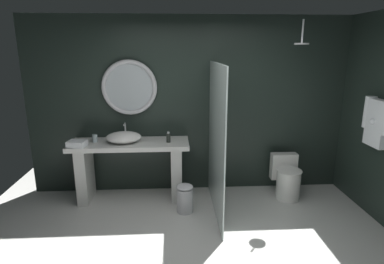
{
  "coord_description": "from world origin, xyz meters",
  "views": [
    {
      "loc": [
        -0.28,
        -2.81,
        2.14
      ],
      "look_at": [
        -0.06,
        0.89,
        1.17
      ],
      "focal_mm": 29.89,
      "sensor_mm": 36.0,
      "label": 1
    }
  ],
  "objects_px": {
    "soap_dispenser": "(168,138)",
    "rain_shower_head": "(302,41)",
    "vessel_sink": "(124,137)",
    "round_wall_mirror": "(129,88)",
    "waste_bin": "(185,198)",
    "hanging_bathrobe": "(378,120)",
    "folded_hand_towel": "(77,144)",
    "tumbler_cup": "(95,138)",
    "toilet": "(287,179)"
  },
  "relations": [
    {
      "from": "tumbler_cup",
      "to": "soap_dispenser",
      "type": "relative_size",
      "value": 0.69
    },
    {
      "from": "toilet",
      "to": "waste_bin",
      "type": "relative_size",
      "value": 1.56
    },
    {
      "from": "soap_dispenser",
      "to": "rain_shower_head",
      "type": "bearing_deg",
      "value": -3.58
    },
    {
      "from": "toilet",
      "to": "waste_bin",
      "type": "bearing_deg",
      "value": -166.25
    },
    {
      "from": "toilet",
      "to": "folded_hand_towel",
      "type": "bearing_deg",
      "value": -178.03
    },
    {
      "from": "rain_shower_head",
      "to": "hanging_bathrobe",
      "type": "xyz_separation_m",
      "value": [
        0.81,
        -0.57,
        -0.93
      ]
    },
    {
      "from": "soap_dispenser",
      "to": "toilet",
      "type": "distance_m",
      "value": 1.84
    },
    {
      "from": "rain_shower_head",
      "to": "hanging_bathrobe",
      "type": "relative_size",
      "value": 0.49
    },
    {
      "from": "hanging_bathrobe",
      "to": "folded_hand_towel",
      "type": "xyz_separation_m",
      "value": [
        -3.78,
        0.54,
        -0.39
      ]
    },
    {
      "from": "vessel_sink",
      "to": "waste_bin",
      "type": "height_order",
      "value": "vessel_sink"
    },
    {
      "from": "tumbler_cup",
      "to": "waste_bin",
      "type": "distance_m",
      "value": 1.52
    },
    {
      "from": "round_wall_mirror",
      "to": "rain_shower_head",
      "type": "xyz_separation_m",
      "value": [
        2.3,
        -0.42,
        0.63
      ]
    },
    {
      "from": "hanging_bathrobe",
      "to": "rain_shower_head",
      "type": "bearing_deg",
      "value": 144.92
    },
    {
      "from": "soap_dispenser",
      "to": "waste_bin",
      "type": "height_order",
      "value": "soap_dispenser"
    },
    {
      "from": "waste_bin",
      "to": "hanging_bathrobe",
      "type": "bearing_deg",
      "value": -6.48
    },
    {
      "from": "vessel_sink",
      "to": "round_wall_mirror",
      "type": "xyz_separation_m",
      "value": [
        0.08,
        0.27,
        0.66
      ]
    },
    {
      "from": "waste_bin",
      "to": "soap_dispenser",
      "type": "bearing_deg",
      "value": 117.22
    },
    {
      "from": "round_wall_mirror",
      "to": "rain_shower_head",
      "type": "relative_size",
      "value": 2.52
    },
    {
      "from": "tumbler_cup",
      "to": "folded_hand_towel",
      "type": "bearing_deg",
      "value": -130.83
    },
    {
      "from": "vessel_sink",
      "to": "soap_dispenser",
      "type": "bearing_deg",
      "value": -3.06
    },
    {
      "from": "rain_shower_head",
      "to": "hanging_bathrobe",
      "type": "distance_m",
      "value": 1.36
    },
    {
      "from": "waste_bin",
      "to": "folded_hand_towel",
      "type": "xyz_separation_m",
      "value": [
        -1.43,
        0.27,
        0.7
      ]
    },
    {
      "from": "toilet",
      "to": "folded_hand_towel",
      "type": "xyz_separation_m",
      "value": [
        -2.95,
        -0.1,
        0.62
      ]
    },
    {
      "from": "waste_bin",
      "to": "tumbler_cup",
      "type": "bearing_deg",
      "value": 158.64
    },
    {
      "from": "vessel_sink",
      "to": "hanging_bathrobe",
      "type": "xyz_separation_m",
      "value": [
        3.18,
        -0.71,
        0.36
      ]
    },
    {
      "from": "soap_dispenser",
      "to": "hanging_bathrobe",
      "type": "bearing_deg",
      "value": -14.81
    },
    {
      "from": "tumbler_cup",
      "to": "soap_dispenser",
      "type": "distance_m",
      "value": 1.04
    },
    {
      "from": "soap_dispenser",
      "to": "hanging_bathrobe",
      "type": "xyz_separation_m",
      "value": [
        2.56,
        -0.68,
        0.37
      ]
    },
    {
      "from": "hanging_bathrobe",
      "to": "vessel_sink",
      "type": "bearing_deg",
      "value": 167.43
    },
    {
      "from": "folded_hand_towel",
      "to": "round_wall_mirror",
      "type": "bearing_deg",
      "value": 33.68
    },
    {
      "from": "round_wall_mirror",
      "to": "waste_bin",
      "type": "bearing_deg",
      "value": -43.36
    },
    {
      "from": "round_wall_mirror",
      "to": "toilet",
      "type": "bearing_deg",
      "value": -8.66
    },
    {
      "from": "soap_dispenser",
      "to": "hanging_bathrobe",
      "type": "distance_m",
      "value": 2.67
    },
    {
      "from": "soap_dispenser",
      "to": "waste_bin",
      "type": "bearing_deg",
      "value": -62.78
    },
    {
      "from": "toilet",
      "to": "folded_hand_towel",
      "type": "distance_m",
      "value": 3.01
    },
    {
      "from": "tumbler_cup",
      "to": "rain_shower_head",
      "type": "distance_m",
      "value": 3.08
    },
    {
      "from": "hanging_bathrobe",
      "to": "waste_bin",
      "type": "distance_m",
      "value": 2.61
    },
    {
      "from": "tumbler_cup",
      "to": "hanging_bathrobe",
      "type": "distance_m",
      "value": 3.69
    },
    {
      "from": "waste_bin",
      "to": "round_wall_mirror",
      "type": "bearing_deg",
      "value": 136.64
    },
    {
      "from": "rain_shower_head",
      "to": "folded_hand_towel",
      "type": "bearing_deg",
      "value": -179.41
    },
    {
      "from": "hanging_bathrobe",
      "to": "waste_bin",
      "type": "height_order",
      "value": "hanging_bathrobe"
    },
    {
      "from": "vessel_sink",
      "to": "soap_dispenser",
      "type": "relative_size",
      "value": 3.21
    },
    {
      "from": "toilet",
      "to": "hanging_bathrobe",
      "type": "bearing_deg",
      "value": -37.49
    },
    {
      "from": "round_wall_mirror",
      "to": "waste_bin",
      "type": "distance_m",
      "value": 1.74
    },
    {
      "from": "soap_dispenser",
      "to": "rain_shower_head",
      "type": "xyz_separation_m",
      "value": [
        1.75,
        -0.11,
        1.3
      ]
    },
    {
      "from": "rain_shower_head",
      "to": "toilet",
      "type": "height_order",
      "value": "rain_shower_head"
    },
    {
      "from": "tumbler_cup",
      "to": "hanging_bathrobe",
      "type": "height_order",
      "value": "hanging_bathrobe"
    },
    {
      "from": "rain_shower_head",
      "to": "folded_hand_towel",
      "type": "distance_m",
      "value": 3.25
    },
    {
      "from": "tumbler_cup",
      "to": "toilet",
      "type": "bearing_deg",
      "value": -2.4
    },
    {
      "from": "toilet",
      "to": "tumbler_cup",
      "type": "bearing_deg",
      "value": 177.6
    }
  ]
}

